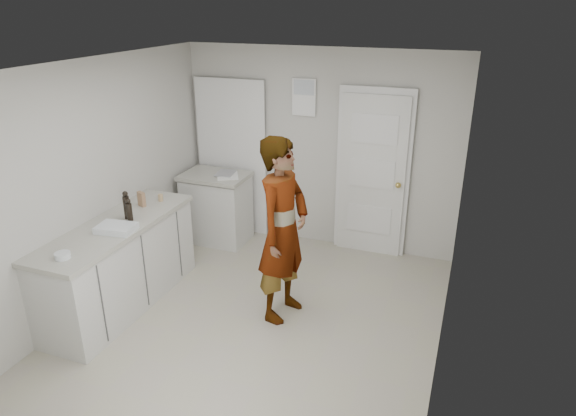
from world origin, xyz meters
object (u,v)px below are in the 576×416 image
at_px(oil_cruet_b, 127,205).
at_px(oil_cruet_a, 129,210).
at_px(spice_jar, 161,198).
at_px(cake_mix_box, 141,199).
at_px(egg_bowl, 63,255).
at_px(person, 283,230).
at_px(baking_dish, 116,228).

bearing_deg(oil_cruet_b, oil_cruet_a, -34.94).
bearing_deg(oil_cruet_a, oil_cruet_b, 145.06).
relative_size(spice_jar, oil_cruet_a, 0.34).
bearing_deg(cake_mix_box, egg_bowl, -63.59).
relative_size(cake_mix_box, egg_bowl, 1.18).
height_order(person, baking_dish, person).
relative_size(oil_cruet_a, baking_dish, 0.61).
distance_m(person, cake_mix_box, 1.67).
xyz_separation_m(cake_mix_box, spice_jar, (0.11, 0.20, -0.04)).
distance_m(spice_jar, oil_cruet_b, 0.54).
distance_m(cake_mix_box, oil_cruet_a, 0.39).
bearing_deg(baking_dish, oil_cruet_a, 96.80).
xyz_separation_m(person, baking_dish, (-1.51, -0.57, 0.02)).
bearing_deg(cake_mix_box, oil_cruet_b, -56.33).
xyz_separation_m(person, cake_mix_box, (-1.67, 0.07, 0.07)).
height_order(spice_jar, oil_cruet_a, oil_cruet_a).
bearing_deg(baking_dish, spice_jar, 93.18).
height_order(oil_cruet_a, egg_bowl, oil_cruet_a).
bearing_deg(person, spice_jar, 90.62).
height_order(spice_jar, egg_bowl, spice_jar).
bearing_deg(baking_dish, person, 20.49).
bearing_deg(baking_dish, egg_bowl, -97.06).
bearing_deg(oil_cruet_a, cake_mix_box, 108.14).
xyz_separation_m(person, oil_cruet_a, (-1.54, -0.30, 0.10)).
bearing_deg(spice_jar, cake_mix_box, -118.73).
bearing_deg(oil_cruet_b, cake_mix_box, 100.71).
relative_size(cake_mix_box, spice_jar, 2.00).
xyz_separation_m(cake_mix_box, egg_bowl, (0.08, -1.26, -0.05)).
xyz_separation_m(spice_jar, oil_cruet_b, (-0.04, -0.53, 0.10)).
distance_m(cake_mix_box, spice_jar, 0.23).
height_order(cake_mix_box, egg_bowl, cake_mix_box).
relative_size(person, baking_dish, 4.85).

